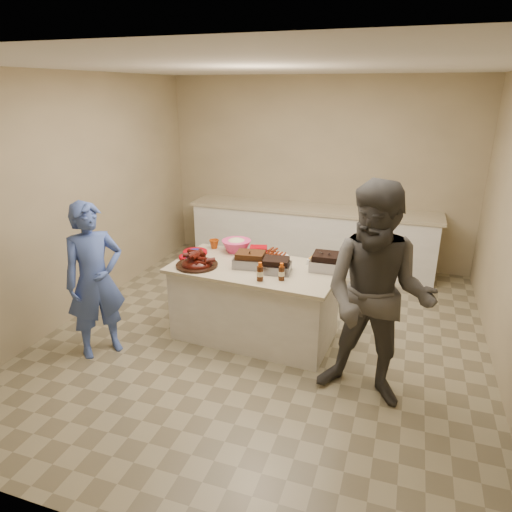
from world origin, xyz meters
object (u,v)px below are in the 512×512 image
(rib_platter, at_px, (197,266))
(guest_gray, at_px, (367,396))
(bbq_bottle_a, at_px, (260,281))
(plastic_cup, at_px, (214,248))
(guest_blue, at_px, (104,350))
(island, at_px, (255,336))
(bbq_bottle_b, at_px, (281,280))
(roasting_pan, at_px, (325,269))
(coleslaw_bowl, at_px, (237,251))
(mustard_bottle, at_px, (251,259))

(rib_platter, bearing_deg, guest_gray, -14.91)
(bbq_bottle_a, height_order, plastic_cup, bbq_bottle_a)
(bbq_bottle_a, relative_size, guest_blue, 0.12)
(island, distance_m, bbq_bottle_a, 0.88)
(rib_platter, height_order, guest_blue, rib_platter)
(island, relative_size, bbq_bottle_b, 9.96)
(rib_platter, relative_size, guest_gray, 0.23)
(roasting_pan, bearing_deg, guest_gray, -57.06)
(bbq_bottle_b, relative_size, plastic_cup, 1.54)
(bbq_bottle_a, distance_m, guest_blue, 1.78)
(rib_platter, bearing_deg, coleslaw_bowl, 67.64)
(coleslaw_bowl, bearing_deg, roasting_pan, -11.62)
(bbq_bottle_b, bearing_deg, rib_platter, 175.55)
(roasting_pan, xyz_separation_m, bbq_bottle_b, (-0.34, -0.40, 0.00))
(coleslaw_bowl, distance_m, plastic_cup, 0.28)
(mustard_bottle, distance_m, guest_gray, 1.81)
(island, height_order, plastic_cup, plastic_cup)
(plastic_cup, bearing_deg, bbq_bottle_b, -33.15)
(bbq_bottle_a, bearing_deg, guest_blue, -163.60)
(bbq_bottle_a, bearing_deg, plastic_cup, 137.62)
(coleslaw_bowl, bearing_deg, guest_blue, -131.65)
(coleslaw_bowl, height_order, mustard_bottle, coleslaw_bowl)
(bbq_bottle_a, bearing_deg, coleslaw_bowl, 126.00)
(roasting_pan, relative_size, plastic_cup, 2.60)
(rib_platter, xyz_separation_m, coleslaw_bowl, (0.22, 0.55, 0.00))
(rib_platter, distance_m, roasting_pan, 1.31)
(bbq_bottle_a, relative_size, plastic_cup, 1.67)
(roasting_pan, height_order, bbq_bottle_a, bbq_bottle_a)
(bbq_bottle_b, xyz_separation_m, guest_blue, (-1.72, -0.53, -0.80))
(island, bearing_deg, rib_platter, -159.38)
(coleslaw_bowl, height_order, guest_blue, coleslaw_bowl)
(roasting_pan, relative_size, bbq_bottle_b, 1.69)
(coleslaw_bowl, relative_size, guest_blue, 0.21)
(rib_platter, height_order, bbq_bottle_a, bbq_bottle_a)
(bbq_bottle_b, height_order, guest_gray, bbq_bottle_b)
(rib_platter, distance_m, bbq_bottle_a, 0.75)
(island, height_order, guest_gray, island)
(mustard_bottle, height_order, plastic_cup, same)
(island, relative_size, plastic_cup, 15.36)
(roasting_pan, xyz_separation_m, plastic_cup, (-1.32, 0.23, 0.00))
(roasting_pan, height_order, coleslaw_bowl, coleslaw_bowl)
(roasting_pan, bearing_deg, bbq_bottle_a, -139.20)
(plastic_cup, bearing_deg, guest_blue, -122.51)
(island, distance_m, roasting_pan, 1.08)
(roasting_pan, distance_m, guest_blue, 2.40)
(rib_platter, relative_size, bbq_bottle_a, 2.35)
(roasting_pan, bearing_deg, rib_platter, -166.88)
(plastic_cup, distance_m, guest_blue, 1.60)
(island, height_order, mustard_bottle, mustard_bottle)
(coleslaw_bowl, xyz_separation_m, bbq_bottle_b, (0.70, -0.62, 0.00))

